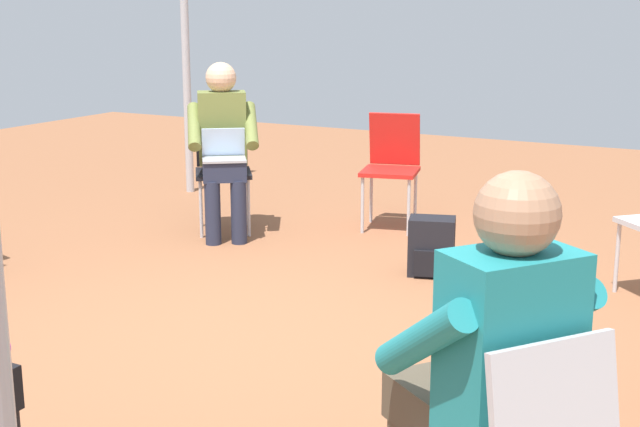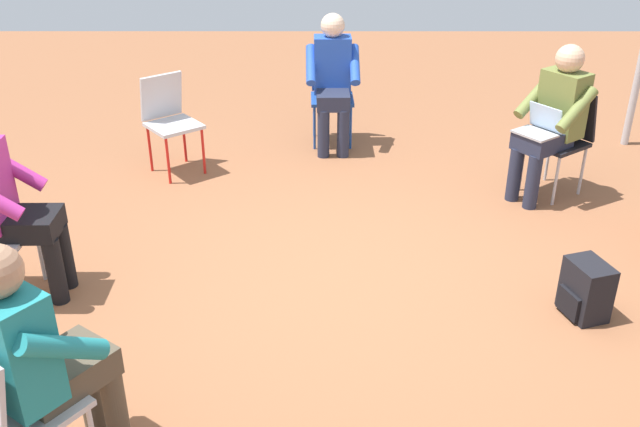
% 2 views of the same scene
% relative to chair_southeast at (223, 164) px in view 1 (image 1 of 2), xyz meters
% --- Properties ---
extents(ground_plane, '(14.31, 14.31, 0.00)m').
position_rel_chair_southeast_xyz_m(ground_plane, '(-1.42, 1.81, -0.50)').
color(ground_plane, brown).
extents(chair_southeast, '(0.57, 0.58, 0.85)m').
position_rel_chair_southeast_xyz_m(chair_southeast, '(0.00, 0.00, 0.00)').
color(chair_southeast, black).
rests_on(chair_southeast, ground).
extents(chair_south, '(0.49, 0.52, 0.85)m').
position_rel_chair_southeast_xyz_m(chair_south, '(-1.07, -0.65, 0.00)').
color(chair_south, red).
rests_on(chair_south, ground).
extents(person_with_laptop, '(0.63, 0.64, 1.24)m').
position_rel_chair_southeast_xyz_m(person_with_laptop, '(-0.10, 0.14, 0.20)').
color(person_with_laptop, '#23283D').
rests_on(person_with_laptop, ground).
extents(person_in_teal, '(0.63, 0.63, 1.24)m').
position_rel_chair_southeast_xyz_m(person_in_teal, '(-3.02, 3.16, 0.20)').
color(person_in_teal, '#4C4233').
rests_on(person_in_teal, ground).
extents(backpack_near_laptop_user, '(0.33, 0.30, 0.36)m').
position_rel_chair_southeast_xyz_m(backpack_near_laptop_user, '(-1.78, 0.35, -0.34)').
color(backpack_near_laptop_user, black).
rests_on(backpack_near_laptop_user, ground).
extents(tent_pole_far, '(0.07, 0.07, 2.68)m').
position_rel_chair_southeast_xyz_m(tent_pole_far, '(1.04, -0.99, 0.85)').
color(tent_pole_far, '#B2B2B7').
rests_on(tent_pole_far, ground).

